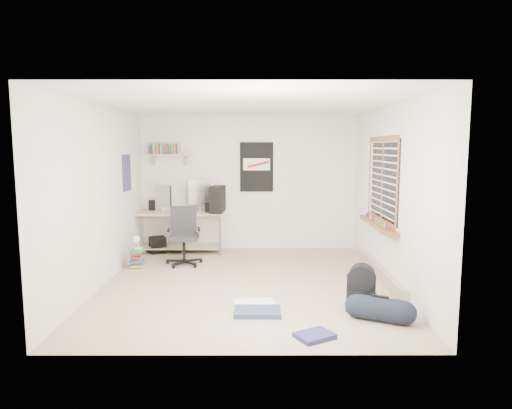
{
  "coord_description": "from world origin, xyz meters",
  "views": [
    {
      "loc": [
        0.13,
        -6.28,
        1.93
      ],
      "look_at": [
        0.14,
        0.12,
        1.11
      ],
      "focal_mm": 32.0,
      "sensor_mm": 36.0,
      "label": 1
    }
  ],
  "objects_px": {
    "backpack": "(361,293)",
    "duffel_bag": "(380,309)",
    "office_chair": "(184,235)",
    "book_stack": "(138,259)",
    "desk": "(178,232)"
  },
  "relations": [
    {
      "from": "backpack",
      "to": "duffel_bag",
      "type": "relative_size",
      "value": 0.84
    },
    {
      "from": "desk",
      "to": "backpack",
      "type": "bearing_deg",
      "value": -63.82
    },
    {
      "from": "book_stack",
      "to": "duffel_bag",
      "type": "bearing_deg",
      "value": -34.19
    },
    {
      "from": "office_chair",
      "to": "duffel_bag",
      "type": "xyz_separation_m",
      "value": [
        2.56,
        -2.46,
        -0.35
      ]
    },
    {
      "from": "desk",
      "to": "office_chair",
      "type": "xyz_separation_m",
      "value": [
        0.25,
        -0.95,
        0.12
      ]
    },
    {
      "from": "office_chair",
      "to": "desk",
      "type": "bearing_deg",
      "value": 96.48
    },
    {
      "from": "desk",
      "to": "book_stack",
      "type": "xyz_separation_m",
      "value": [
        -0.45,
        -1.19,
        -0.21
      ]
    },
    {
      "from": "office_chair",
      "to": "backpack",
      "type": "xyz_separation_m",
      "value": [
        2.43,
        -2.1,
        -0.29
      ]
    },
    {
      "from": "office_chair",
      "to": "backpack",
      "type": "bearing_deg",
      "value": -49.41
    },
    {
      "from": "duffel_bag",
      "to": "book_stack",
      "type": "bearing_deg",
      "value": 171.42
    },
    {
      "from": "book_stack",
      "to": "office_chair",
      "type": "bearing_deg",
      "value": 19.03
    },
    {
      "from": "office_chair",
      "to": "duffel_bag",
      "type": "bearing_deg",
      "value": -52.42
    },
    {
      "from": "office_chair",
      "to": "backpack",
      "type": "distance_m",
      "value": 3.22
    },
    {
      "from": "desk",
      "to": "office_chair",
      "type": "relative_size",
      "value": 1.8
    },
    {
      "from": "backpack",
      "to": "duffel_bag",
      "type": "xyz_separation_m",
      "value": [
        0.13,
        -0.36,
        -0.06
      ]
    }
  ]
}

